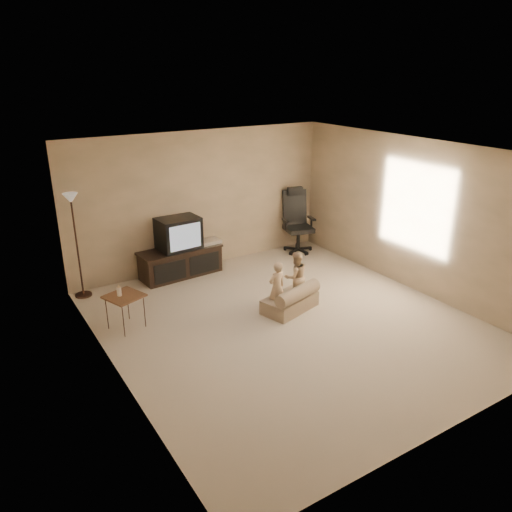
# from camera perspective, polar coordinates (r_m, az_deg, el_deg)

# --- Properties ---
(floor) EXTENTS (5.50, 5.50, 0.00)m
(floor) POSITION_cam_1_polar(r_m,az_deg,el_deg) (7.40, 3.65, -7.67)
(floor) COLOR beige
(floor) RESTS_ON ground
(room_shell) EXTENTS (5.50, 5.50, 5.50)m
(room_shell) POSITION_cam_1_polar(r_m,az_deg,el_deg) (6.81, 3.94, 3.63)
(room_shell) COLOR white
(room_shell) RESTS_ON floor
(tv_stand) EXTENTS (1.53, 0.65, 1.07)m
(tv_stand) POSITION_cam_1_polar(r_m,az_deg,el_deg) (8.95, -8.64, 0.47)
(tv_stand) COLOR black
(tv_stand) RESTS_ON floor
(office_chair) EXTENTS (0.72, 0.74, 1.28)m
(office_chair) POSITION_cam_1_polar(r_m,az_deg,el_deg) (10.09, 4.71, 3.11)
(office_chair) COLOR black
(office_chair) RESTS_ON floor
(side_table) EXTENTS (0.59, 0.59, 0.69)m
(side_table) POSITION_cam_1_polar(r_m,az_deg,el_deg) (7.28, -14.89, -4.49)
(side_table) COLOR brown
(side_table) RESTS_ON floor
(floor_lamp) EXTENTS (0.27, 0.27, 1.72)m
(floor_lamp) POSITION_cam_1_polar(r_m,az_deg,el_deg) (8.27, -20.10, 3.61)
(floor_lamp) COLOR black
(floor_lamp) RESTS_ON floor
(child_sofa) EXTENTS (0.98, 0.72, 0.43)m
(child_sofa) POSITION_cam_1_polar(r_m,az_deg,el_deg) (7.69, 4.14, -5.05)
(child_sofa) COLOR #9C8269
(child_sofa) RESTS_ON floor
(toddler_left) EXTENTS (0.31, 0.24, 0.81)m
(toddler_left) POSITION_cam_1_polar(r_m,az_deg,el_deg) (7.55, 2.39, -3.59)
(toddler_left) COLOR #DAB288
(toddler_left) RESTS_ON floor
(toddler_right) EXTENTS (0.43, 0.28, 0.83)m
(toddler_right) POSITION_cam_1_polar(r_m,az_deg,el_deg) (7.91, 4.55, -2.36)
(toddler_right) COLOR #DAB288
(toddler_right) RESTS_ON floor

